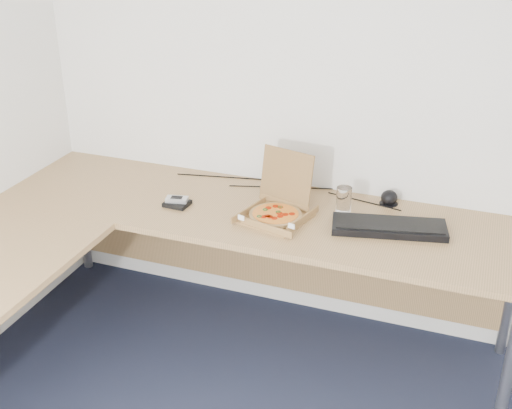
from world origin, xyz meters
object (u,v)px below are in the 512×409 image
at_px(desk, 151,245).
at_px(pizza_box, 277,211).
at_px(drinking_glass, 344,200).
at_px(wallet, 177,204).
at_px(keyboard, 389,227).

distance_m(desk, pizza_box, 0.59).
distance_m(drinking_glass, wallet, 0.79).
distance_m(pizza_box, wallet, 0.49).
relative_size(desk, pizza_box, 7.93).
xyz_separation_m(pizza_box, keyboard, (0.51, 0.05, -0.02)).
height_order(desk, pizza_box, pizza_box).
bearing_deg(keyboard, drinking_glass, 142.98).
xyz_separation_m(desk, wallet, (-0.04, 0.34, 0.04)).
relative_size(drinking_glass, keyboard, 0.25).
xyz_separation_m(keyboard, wallet, (-0.99, -0.10, -0.01)).
xyz_separation_m(pizza_box, wallet, (-0.49, -0.04, -0.02)).
bearing_deg(drinking_glass, desk, -142.92).
relative_size(desk, wallet, 21.89).
xyz_separation_m(drinking_glass, wallet, (-0.76, -0.20, -0.05)).
relative_size(keyboard, wallet, 4.38).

